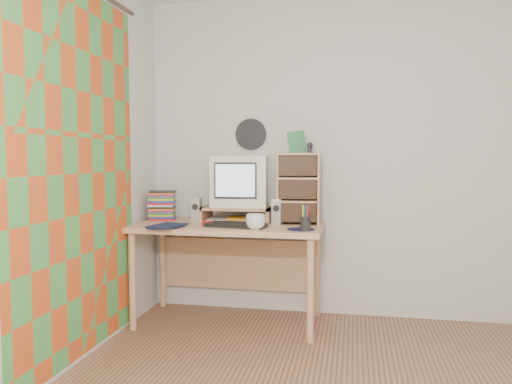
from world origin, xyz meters
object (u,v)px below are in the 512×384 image
at_px(crt_monitor, 240,181).
at_px(cd_rack, 298,189).
at_px(dvd_stack, 162,202).
at_px(diary, 156,224).
at_px(mug, 256,222).
at_px(desk, 230,240).
at_px(keyboard, 236,225).

distance_m(crt_monitor, cd_rack, 0.46).
height_order(dvd_stack, diary, dvd_stack).
relative_size(crt_monitor, diary, 1.71).
bearing_deg(dvd_stack, diary, -88.44).
bearing_deg(mug, dvd_stack, 155.90).
bearing_deg(desk, keyboard, -66.47).
bearing_deg(keyboard, diary, -162.33).
bearing_deg(mug, diary, -178.64).
relative_size(cd_rack, diary, 2.23).
bearing_deg(desk, cd_rack, 4.74).
relative_size(dvd_stack, diary, 1.18).
relative_size(keyboard, diary, 1.85).
bearing_deg(dvd_stack, crt_monitor, -11.41).
bearing_deg(mug, crt_monitor, 117.01).
height_order(keyboard, mug, mug).
height_order(desk, crt_monitor, crt_monitor).
distance_m(keyboard, diary, 0.57).
distance_m(crt_monitor, mug, 0.51).
xyz_separation_m(mug, diary, (-0.72, -0.02, -0.03)).
height_order(dvd_stack, cd_rack, cd_rack).
relative_size(desk, cd_rack, 2.66).
distance_m(desk, cd_rack, 0.65).
bearing_deg(dvd_stack, cd_rack, -14.52).
distance_m(crt_monitor, dvd_stack, 0.65).
xyz_separation_m(dvd_stack, mug, (0.83, -0.37, -0.09)).
bearing_deg(cd_rack, crt_monitor, 168.25).
distance_m(desk, crt_monitor, 0.46).
bearing_deg(desk, diary, -145.77).
distance_m(keyboard, cd_rack, 0.55).
xyz_separation_m(keyboard, diary, (-0.56, -0.10, 0.01)).
distance_m(dvd_stack, mug, 0.91).
relative_size(desk, keyboard, 3.20).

